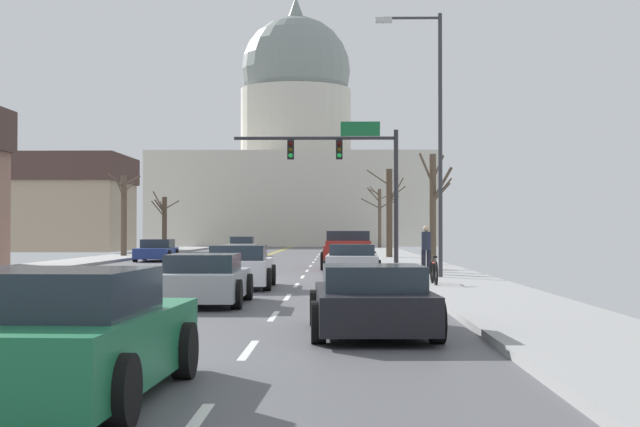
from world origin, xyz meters
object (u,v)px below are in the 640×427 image
at_px(sedan_near_04, 372,301).
at_px(pickup_truck_near_00, 348,252).
at_px(sedan_near_01, 352,261).
at_px(bicycle_parked, 434,272).
at_px(street_lamp_right, 432,123).
at_px(pedestrian_00, 426,247).
at_px(sedan_oncoming_00, 157,251).
at_px(sedan_near_02, 240,268).
at_px(sedan_near_05, 63,338).
at_px(sedan_oncoming_01, 242,247).
at_px(signal_gantry, 350,162).
at_px(sedan_near_03, 205,280).

bearing_deg(sedan_near_04, pickup_truck_near_00, 90.13).
bearing_deg(sedan_near_01, bicycle_parked, -73.73).
height_order(street_lamp_right, bicycle_parked, street_lamp_right).
bearing_deg(pedestrian_00, sedan_oncoming_00, 126.05).
relative_size(sedan_near_02, sedan_near_05, 1.01).
distance_m(sedan_near_02, pedestrian_00, 8.60).
xyz_separation_m(pickup_truck_near_00, sedan_near_04, (0.06, -26.21, -0.22)).
bearing_deg(pedestrian_00, sedan_near_02, -134.66).
bearing_deg(pickup_truck_near_00, pedestrian_00, -71.27).
xyz_separation_m(pickup_truck_near_00, sedan_oncoming_00, (-10.48, 10.15, -0.18)).
relative_size(sedan_near_04, bicycle_parked, 2.41).
relative_size(sedan_near_04, sedan_oncoming_01, 0.98).
xyz_separation_m(sedan_near_01, bicycle_parked, (2.24, -7.69, -0.07)).
bearing_deg(bicycle_parked, signal_gantry, 96.94).
bearing_deg(sedan_near_03, pickup_truck_near_00, 80.11).
bearing_deg(sedan_near_05, pickup_truck_near_00, 84.24).
relative_size(sedan_oncoming_00, pedestrian_00, 2.70).
distance_m(street_lamp_right, sedan_near_02, 8.53).
bearing_deg(sedan_oncoming_00, pickup_truck_near_00, -44.08).
relative_size(street_lamp_right, sedan_oncoming_00, 1.89).
distance_m(sedan_near_01, sedan_near_04, 19.55).
distance_m(pickup_truck_near_00, sedan_near_02, 14.44).
bearing_deg(sedan_near_03, street_lamp_right, 57.93).
bearing_deg(sedan_near_01, sedan_near_05, -97.39).
xyz_separation_m(sedan_near_02, pedestrian_00, (6.03, 6.11, 0.51)).
relative_size(sedan_near_01, pedestrian_00, 2.67).
distance_m(signal_gantry, sedan_near_05, 35.99).
distance_m(signal_gantry, pickup_truck_near_00, 5.44).
relative_size(signal_gantry, sedan_near_04, 1.85).
relative_size(street_lamp_right, sedan_near_03, 2.05).
bearing_deg(pickup_truck_near_00, bicycle_parked, -80.87).
bearing_deg(sedan_near_03, sedan_near_05, -88.69).
bearing_deg(sedan_oncoming_00, sedan_near_03, -77.06).
xyz_separation_m(pickup_truck_near_00, sedan_oncoming_01, (-6.85, 21.08, -0.16)).
xyz_separation_m(sedan_near_05, pedestrian_00, (5.93, 24.18, 0.49)).
relative_size(signal_gantry, sedan_near_01, 1.72).
bearing_deg(sedan_near_04, signal_gantry, 89.84).
distance_m(sedan_near_03, sedan_near_04, 7.03).
bearing_deg(signal_gantry, sedan_near_03, -98.80).
bearing_deg(pickup_truck_near_00, street_lamp_right, -75.31).
bearing_deg(signal_gantry, sedan_near_01, -90.45).
distance_m(sedan_near_04, sedan_oncoming_01, 47.79).
bearing_deg(sedan_oncoming_00, bicycle_parked, -62.44).
relative_size(pickup_truck_near_00, sedan_near_03, 1.30).
height_order(pickup_truck_near_00, sedan_near_03, pickup_truck_near_00).
relative_size(sedan_oncoming_01, pedestrian_00, 2.52).
bearing_deg(pedestrian_00, sedan_near_03, -116.96).
bearing_deg(sedan_near_05, sedan_near_01, 82.61).
bearing_deg(sedan_oncoming_01, signal_gantry, -68.37).
bearing_deg(street_lamp_right, sedan_near_01, 126.17).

